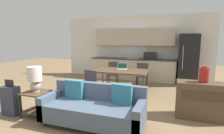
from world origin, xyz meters
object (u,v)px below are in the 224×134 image
(dining_chair_near_left, at_px, (93,83))
(suitcase, at_px, (11,100))
(side_table, at_px, (36,99))
(dining_chair_far_right, at_px, (142,74))
(couch, at_px, (94,108))
(refrigerator, at_px, (188,59))
(table_lamp, at_px, (35,77))
(dining_table, at_px, (121,72))
(credenza, at_px, (202,100))
(laptop, at_px, (122,68))
(vase, at_px, (204,75))
(dining_chair_far_left, at_px, (113,72))

(dining_chair_near_left, distance_m, suitcase, 2.03)
(side_table, relative_size, dining_chair_far_right, 0.63)
(couch, xyz_separation_m, side_table, (-1.39, -0.05, 0.04))
(refrigerator, xyz_separation_m, suitcase, (-3.97, -4.35, -0.62))
(couch, height_order, table_lamp, table_lamp)
(dining_table, distance_m, dining_chair_near_left, 1.04)
(side_table, bearing_deg, dining_table, 59.40)
(dining_table, relative_size, credenza, 1.63)
(dining_chair_far_right, bearing_deg, side_table, -127.03)
(table_lamp, height_order, laptop, table_lamp)
(dining_table, height_order, side_table, dining_table)
(dining_chair_near_left, bearing_deg, couch, 122.99)
(vase, bearing_deg, dining_table, 151.93)
(vase, height_order, dining_chair_far_right, vase)
(side_table, distance_m, dining_chair_near_left, 1.56)
(couch, height_order, vase, vase)
(credenza, height_order, dining_chair_far_right, dining_chair_far_right)
(vase, bearing_deg, table_lamp, -163.18)
(dining_table, distance_m, side_table, 2.60)
(side_table, xyz_separation_m, dining_chair_near_left, (0.76, 1.36, 0.12))
(dining_chair_far_left, xyz_separation_m, suitcase, (-1.34, -3.25, -0.15))
(table_lamp, bearing_deg, dining_table, 59.03)
(dining_chair_near_left, bearing_deg, suitcase, 55.85)
(laptop, bearing_deg, side_table, -132.84)
(couch, relative_size, vase, 5.95)
(table_lamp, xyz_separation_m, dining_chair_near_left, (0.77, 1.35, -0.38))
(couch, bearing_deg, refrigerator, 64.25)
(side_table, height_order, dining_chair_near_left, dining_chair_near_left)
(couch, xyz_separation_m, laptop, (-0.08, 2.36, 0.46))
(suitcase, bearing_deg, vase, 16.81)
(dining_chair_near_left, bearing_deg, credenza, -179.29)
(dining_chair_far_right, relative_size, laptop, 2.32)
(credenza, xyz_separation_m, dining_chair_far_right, (-1.62, 2.04, 0.09))
(side_table, xyz_separation_m, dining_chair_far_left, (0.76, 3.09, 0.12))
(side_table, relative_size, table_lamp, 0.98)
(laptop, bearing_deg, couch, -102.32)
(refrigerator, distance_m, table_lamp, 5.39)
(couch, bearing_deg, dining_table, 92.12)
(side_table, relative_size, dining_chair_near_left, 0.63)
(dining_table, xyz_separation_m, dining_chair_near_left, (-0.55, -0.86, -0.20))
(vase, xyz_separation_m, dining_chair_near_left, (-2.71, 0.29, -0.47))
(couch, height_order, credenza, couch)
(table_lamp, distance_m, credenza, 3.66)
(side_table, bearing_deg, dining_chair_far_left, 76.16)
(couch, distance_m, table_lamp, 1.50)
(dining_chair_near_left, relative_size, laptop, 2.32)
(dining_table, bearing_deg, dining_chair_far_right, 58.52)
(laptop, bearing_deg, dining_chair_far_right, 37.40)
(couch, height_order, dining_chair_far_right, dining_chair_far_right)
(dining_table, relative_size, table_lamp, 3.00)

